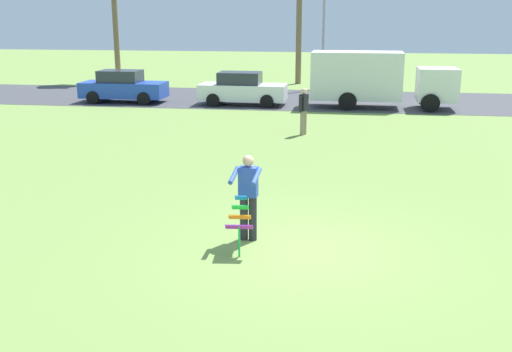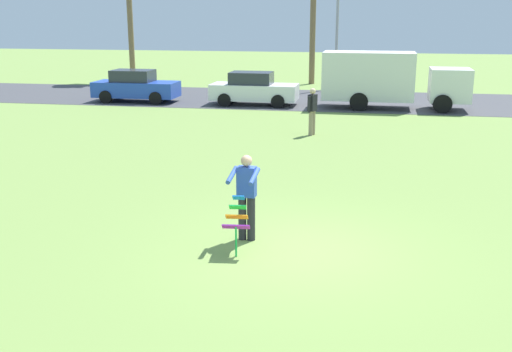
{
  "view_description": "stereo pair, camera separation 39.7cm",
  "coord_description": "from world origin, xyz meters",
  "px_view_note": "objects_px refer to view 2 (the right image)",
  "views": [
    {
      "loc": [
        0.78,
        -10.91,
        4.39
      ],
      "look_at": [
        -1.11,
        1.37,
        1.05
      ],
      "focal_mm": 42.85,
      "sensor_mm": 36.0,
      "label": 1
    },
    {
      "loc": [
        1.17,
        -10.85,
        4.39
      ],
      "look_at": [
        -1.11,
        1.37,
        1.05
      ],
      "focal_mm": 42.85,
      "sensor_mm": 36.0,
      "label": 2
    }
  ],
  "objects_px": {
    "person_kite_flyer": "(246,194)",
    "person_walker_near": "(312,110)",
    "parked_car_white": "(254,89)",
    "parked_car_blue": "(136,86)",
    "streetlight_pole": "(337,19)",
    "kite_held": "(237,218)",
    "parked_truck_white_box": "(386,78)"
  },
  "relations": [
    {
      "from": "parked_car_white",
      "to": "streetlight_pole",
      "type": "bearing_deg",
      "value": 64.64
    },
    {
      "from": "person_kite_flyer",
      "to": "parked_truck_white_box",
      "type": "relative_size",
      "value": 0.26
    },
    {
      "from": "parked_car_white",
      "to": "person_walker_near",
      "type": "bearing_deg",
      "value": -63.41
    },
    {
      "from": "kite_held",
      "to": "person_walker_near",
      "type": "relative_size",
      "value": 0.61
    },
    {
      "from": "person_walker_near",
      "to": "kite_held",
      "type": "bearing_deg",
      "value": -91.36
    },
    {
      "from": "person_kite_flyer",
      "to": "person_walker_near",
      "type": "relative_size",
      "value": 1.0
    },
    {
      "from": "parked_car_blue",
      "to": "person_kite_flyer",
      "type": "bearing_deg",
      "value": -62.6
    },
    {
      "from": "parked_car_white",
      "to": "parked_truck_white_box",
      "type": "height_order",
      "value": "parked_truck_white_box"
    },
    {
      "from": "parked_car_white",
      "to": "person_walker_near",
      "type": "distance_m",
      "value": 7.89
    },
    {
      "from": "parked_truck_white_box",
      "to": "person_walker_near",
      "type": "height_order",
      "value": "parked_truck_white_box"
    },
    {
      "from": "kite_held",
      "to": "parked_truck_white_box",
      "type": "height_order",
      "value": "parked_truck_white_box"
    },
    {
      "from": "person_walker_near",
      "to": "streetlight_pole",
      "type": "bearing_deg",
      "value": 89.99
    },
    {
      "from": "person_kite_flyer",
      "to": "person_walker_near",
      "type": "bearing_deg",
      "value": 88.75
    },
    {
      "from": "kite_held",
      "to": "person_kite_flyer",
      "type": "bearing_deg",
      "value": 86.94
    },
    {
      "from": "parked_car_blue",
      "to": "parked_truck_white_box",
      "type": "height_order",
      "value": "parked_truck_white_box"
    },
    {
      "from": "person_kite_flyer",
      "to": "kite_held",
      "type": "relative_size",
      "value": 1.64
    },
    {
      "from": "person_kite_flyer",
      "to": "parked_car_white",
      "type": "bearing_deg",
      "value": 100.33
    },
    {
      "from": "person_kite_flyer",
      "to": "parked_car_blue",
      "type": "xyz_separation_m",
      "value": [
        -9.36,
        18.06,
        -0.18
      ]
    },
    {
      "from": "parked_car_white",
      "to": "streetlight_pole",
      "type": "height_order",
      "value": "streetlight_pole"
    },
    {
      "from": "streetlight_pole",
      "to": "person_walker_near",
      "type": "distance_m",
      "value": 14.83
    },
    {
      "from": "streetlight_pole",
      "to": "parked_truck_white_box",
      "type": "bearing_deg",
      "value": -69.69
    },
    {
      "from": "parked_car_blue",
      "to": "parked_car_white",
      "type": "height_order",
      "value": "same"
    },
    {
      "from": "person_kite_flyer",
      "to": "parked_car_white",
      "type": "xyz_separation_m",
      "value": [
        -3.29,
        18.06,
        -0.18
      ]
    },
    {
      "from": "person_kite_flyer",
      "to": "streetlight_pole",
      "type": "distance_m",
      "value": 25.7
    },
    {
      "from": "person_kite_flyer",
      "to": "kite_held",
      "type": "distance_m",
      "value": 0.76
    },
    {
      "from": "kite_held",
      "to": "parked_truck_white_box",
      "type": "bearing_deg",
      "value": 80.81
    },
    {
      "from": "parked_car_blue",
      "to": "parked_car_white",
      "type": "xyz_separation_m",
      "value": [
        6.07,
        0.0,
        0.0
      ]
    },
    {
      "from": "parked_car_blue",
      "to": "person_walker_near",
      "type": "xyz_separation_m",
      "value": [
        9.6,
        -7.05,
        0.16
      ]
    },
    {
      "from": "person_kite_flyer",
      "to": "parked_car_blue",
      "type": "height_order",
      "value": "person_kite_flyer"
    },
    {
      "from": "person_kite_flyer",
      "to": "parked_truck_white_box",
      "type": "bearing_deg",
      "value": 80.57
    },
    {
      "from": "parked_car_blue",
      "to": "person_walker_near",
      "type": "relative_size",
      "value": 2.43
    },
    {
      "from": "kite_held",
      "to": "streetlight_pole",
      "type": "height_order",
      "value": "streetlight_pole"
    }
  ]
}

